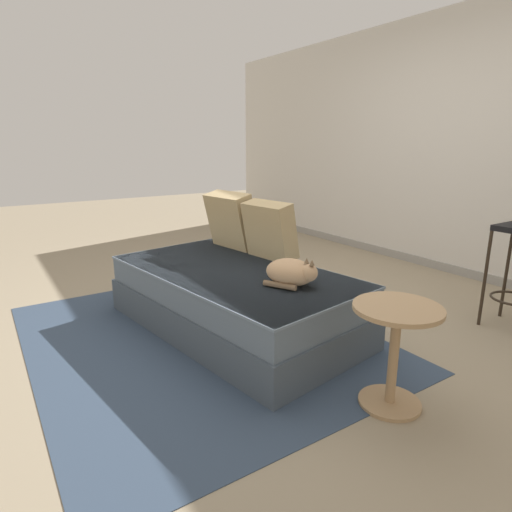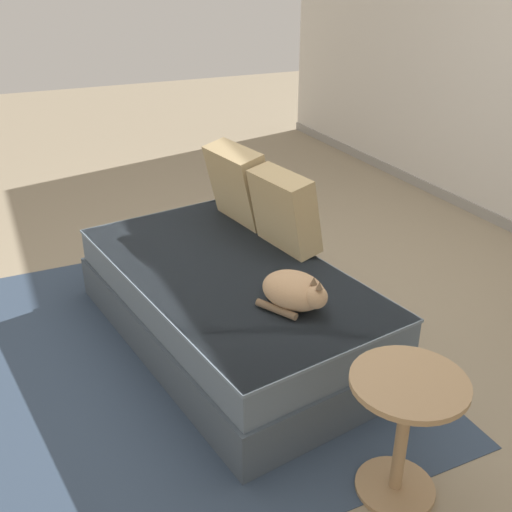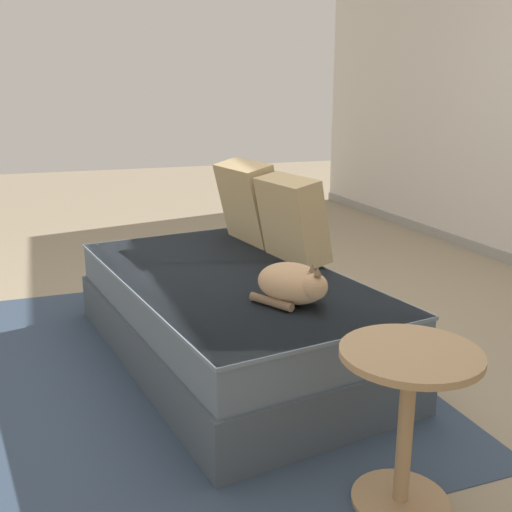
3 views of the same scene
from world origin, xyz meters
name	(u,v)px [view 3 (image 3 of 3)]	position (x,y,z in m)	size (l,w,h in m)	color
ground_plane	(299,345)	(0.00, 0.00, 0.00)	(16.00, 16.00, 0.00)	gray
area_rug	(170,364)	(0.00, -0.70, 0.00)	(2.59, 2.11, 0.01)	#334256
couch	(227,315)	(0.00, -0.40, 0.23)	(2.02, 1.28, 0.44)	#44505B
throw_pillow_corner	(249,202)	(-0.58, -0.08, 0.69)	(0.49, 0.33, 0.48)	tan
throw_pillow_middle	(292,219)	(-0.11, -0.01, 0.67)	(0.46, 0.30, 0.45)	tan
cat	(293,284)	(0.50, -0.26, 0.53)	(0.39, 0.36, 0.20)	tan
side_table	(407,406)	(1.28, -0.21, 0.36)	(0.44, 0.44, 0.55)	tan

